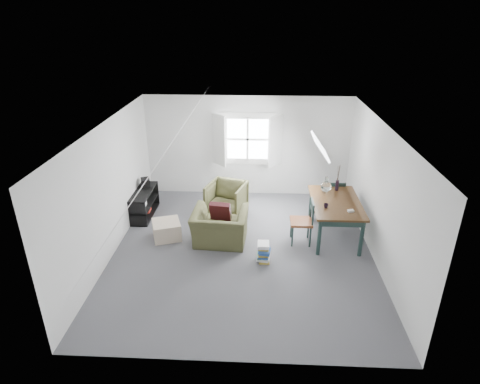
# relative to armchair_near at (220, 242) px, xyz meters

# --- Properties ---
(floor) EXTENTS (5.50, 5.50, 0.00)m
(floor) POSITION_rel_armchair_near_xyz_m (0.47, -0.29, 0.00)
(floor) COLOR #505055
(floor) RESTS_ON ground
(ceiling) EXTENTS (5.50, 5.50, 0.00)m
(ceiling) POSITION_rel_armchair_near_xyz_m (0.47, -0.29, 2.50)
(ceiling) COLOR white
(ceiling) RESTS_ON wall_back
(wall_back) EXTENTS (5.00, 0.00, 5.00)m
(wall_back) POSITION_rel_armchair_near_xyz_m (0.47, 2.46, 1.25)
(wall_back) COLOR silver
(wall_back) RESTS_ON ground
(wall_front) EXTENTS (5.00, 0.00, 5.00)m
(wall_front) POSITION_rel_armchair_near_xyz_m (0.47, -3.04, 1.25)
(wall_front) COLOR silver
(wall_front) RESTS_ON ground
(wall_left) EXTENTS (0.00, 5.50, 5.50)m
(wall_left) POSITION_rel_armchair_near_xyz_m (-2.03, -0.29, 1.25)
(wall_left) COLOR silver
(wall_left) RESTS_ON ground
(wall_right) EXTENTS (0.00, 5.50, 5.50)m
(wall_right) POSITION_rel_armchair_near_xyz_m (2.97, -0.29, 1.25)
(wall_right) COLOR silver
(wall_right) RESTS_ON ground
(slope_left) EXTENTS (3.19, 5.50, 4.48)m
(slope_left) POSITION_rel_armchair_near_xyz_m (-1.08, -0.29, 1.78)
(slope_left) COLOR white
(slope_left) RESTS_ON wall_left
(slope_right) EXTENTS (3.19, 5.50, 4.48)m
(slope_right) POSITION_rel_armchair_near_xyz_m (2.02, -0.29, 1.78)
(slope_right) COLOR white
(slope_right) RESTS_ON wall_right
(dormer_window) EXTENTS (1.71, 0.35, 1.30)m
(dormer_window) POSITION_rel_armchair_near_xyz_m (0.47, 2.38, 1.45)
(dormer_window) COLOR white
(dormer_window) RESTS_ON wall_back
(skylight) EXTENTS (0.35, 0.75, 0.47)m
(skylight) POSITION_rel_armchair_near_xyz_m (2.02, 1.01, 1.75)
(skylight) COLOR white
(skylight) RESTS_ON slope_right
(armchair_near) EXTENTS (1.14, 1.01, 0.70)m
(armchair_near) POSITION_rel_armchair_near_xyz_m (0.00, 0.00, 0.00)
(armchair_near) COLOR #424425
(armchair_near) RESTS_ON floor
(armchair_far) EXTENTS (1.02, 1.03, 0.76)m
(armchair_far) POSITION_rel_armchair_near_xyz_m (0.03, 1.28, 0.00)
(armchair_far) COLOR #424425
(armchair_far) RESTS_ON floor
(throw_pillow) EXTENTS (0.44, 0.30, 0.43)m
(throw_pillow) POSITION_rel_armchair_near_xyz_m (-0.00, 0.15, 0.62)
(throw_pillow) COLOR #3A1014
(throw_pillow) RESTS_ON armchair_near
(ottoman) EXTENTS (0.69, 0.69, 0.36)m
(ottoman) POSITION_rel_armchair_near_xyz_m (-1.12, 0.13, 0.18)
(ottoman) COLOR #C3AE94
(ottoman) RESTS_ON floor
(dining_table) EXTENTS (0.97, 1.61, 0.80)m
(dining_table) POSITION_rel_armchair_near_xyz_m (2.33, 0.36, 0.70)
(dining_table) COLOR #37200E
(dining_table) RESTS_ON floor
(demijohn) EXTENTS (0.23, 0.23, 0.33)m
(demijohn) POSITION_rel_armchair_near_xyz_m (2.18, 0.81, 0.94)
(demijohn) COLOR silver
(demijohn) RESTS_ON dining_table
(vase_twigs) EXTENTS (0.07, 0.08, 0.57)m
(vase_twigs) POSITION_rel_armchair_near_xyz_m (2.43, 0.91, 0.93)
(vase_twigs) COLOR black
(vase_twigs) RESTS_ON dining_table
(cup) EXTENTS (0.09, 0.09, 0.08)m
(cup) POSITION_rel_armchair_near_xyz_m (2.08, 0.06, 0.80)
(cup) COLOR black
(cup) RESTS_ON dining_table
(paper_box) EXTENTS (0.13, 0.10, 0.04)m
(paper_box) POSITION_rel_armchair_near_xyz_m (2.53, -0.09, 0.82)
(paper_box) COLOR white
(paper_box) RESTS_ON dining_table
(dining_chair_far) EXTENTS (0.42, 0.42, 0.90)m
(dining_chair_far) POSITION_rel_armchair_near_xyz_m (2.47, 1.27, 0.47)
(dining_chair_far) COLOR brown
(dining_chair_far) RESTS_ON floor
(dining_chair_near) EXTENTS (0.43, 0.43, 0.93)m
(dining_chair_near) POSITION_rel_armchair_near_xyz_m (1.66, 0.09, 0.48)
(dining_chair_near) COLOR brown
(dining_chair_near) RESTS_ON floor
(media_shelf) EXTENTS (0.39, 1.17, 0.60)m
(media_shelf) POSITION_rel_armchair_near_xyz_m (-1.85, 1.08, 0.27)
(media_shelf) COLOR black
(media_shelf) RESTS_ON floor
(electronics_box) EXTENTS (0.27, 0.31, 0.21)m
(electronics_box) POSITION_rel_armchair_near_xyz_m (-1.85, 1.37, 0.69)
(electronics_box) COLOR black
(electronics_box) RESTS_ON media_shelf
(magazine_stack) EXTENTS (0.28, 0.33, 0.37)m
(magazine_stack) POSITION_rel_armchair_near_xyz_m (0.88, -0.62, 0.19)
(magazine_stack) COLOR #B29933
(magazine_stack) RESTS_ON floor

